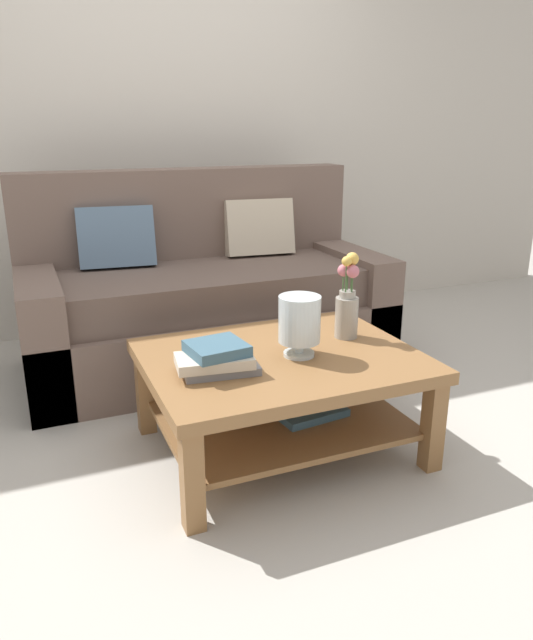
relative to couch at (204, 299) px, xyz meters
name	(u,v)px	position (x,y,z in m)	size (l,w,h in m)	color
ground_plane	(268,417)	(0.05, -0.81, -0.36)	(10.00, 10.00, 0.00)	#B7B2A8
back_wall	(167,116)	(0.05, 0.84, 0.99)	(6.40, 0.12, 2.70)	beige
couch	(204,299)	(0.00, 0.00, 0.00)	(1.94, 0.90, 1.06)	brown
coffee_table	(282,380)	(-0.01, -1.08, -0.05)	(1.08, 0.85, 0.42)	olive
book_stack_main	(217,359)	(-0.30, -1.15, 0.11)	(0.32, 0.22, 0.11)	slate
glass_hurricane_vase	(299,321)	(0.05, -1.12, 0.20)	(0.17, 0.17, 0.24)	silver
flower_pitcher	(347,302)	(0.33, -1.00, 0.22)	(0.10, 0.10, 0.37)	#9E998E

